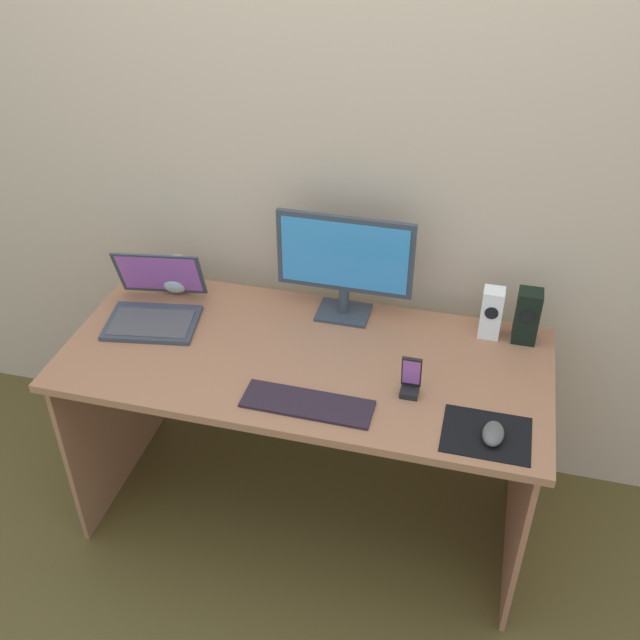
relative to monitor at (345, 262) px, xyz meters
The scene contains 12 objects.
ground_plane 0.99m from the monitor, 104.62° to the right, with size 8.00×8.00×0.00m, color brown.
wall_back 0.36m from the monitor, 109.80° to the left, with size 6.00×0.04×2.50m, color #C8B097.
desk 0.45m from the monitor, 104.62° to the right, with size 1.57×0.71×0.74m.
monitor is the anchor object (origin of this frame).
speaker_right 0.62m from the monitor, ahead, with size 0.08×0.08×0.19m.
speaker_near_monitor 0.51m from the monitor, ahead, with size 0.07×0.07×0.18m.
laptop 0.67m from the monitor, 164.36° to the right, with size 0.35×0.35×0.21m.
fishbowl 0.64m from the monitor, behind, with size 0.14×0.14×0.14m, color silver.
keyboard_external 0.53m from the monitor, 89.81° to the right, with size 0.39×0.12×0.01m, color #261B27.
mousepad 0.75m from the monitor, 42.68° to the right, with size 0.25×0.20×0.00m, color black.
mouse 0.76m from the monitor, 42.51° to the right, with size 0.06×0.10×0.04m, color #515151.
phone_in_dock 0.49m from the monitor, 51.38° to the right, with size 0.06×0.06×0.14m.
Camera 1 is at (0.51, -1.81, 2.21)m, focal length 41.51 mm.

